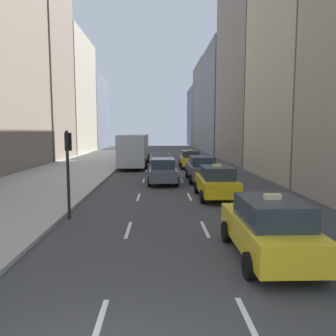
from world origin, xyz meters
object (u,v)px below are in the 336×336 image
Objects in this scene: city_bus at (135,149)px; taxi_third at (269,228)px; sedan_black_near at (163,170)px; sedan_silver_behind at (201,168)px; traffic_light_pole at (68,160)px; taxi_lead at (190,159)px; taxi_second at (216,182)px.

taxi_third is at bearing -77.62° from city_bus.
sedan_silver_behind reaches higher than sedan_black_near.
taxi_third is 0.88× the size of sedan_silver_behind.
sedan_black_near is 0.42× the size of city_bus.
sedan_silver_behind is at bearing 56.41° from traffic_light_pole.
traffic_light_pole reaches higher than taxi_lead.
taxi_second is at bearing 90.00° from taxi_third.
taxi_third is 13.98m from sedan_black_near.
sedan_silver_behind is at bearing 90.00° from taxi_second.
taxi_lead is 0.88× the size of sedan_silver_behind.
sedan_black_near is (-2.80, 13.69, 0.00)m from taxi_third.
taxi_second is at bearing -71.84° from city_bus.
taxi_lead is at bearing 73.57° from sedan_black_near.
taxi_second is 7.99m from traffic_light_pole.
sedan_black_near is 2.95m from sedan_silver_behind.
city_bus reaches higher than taxi_lead.
sedan_black_near is at bearing -161.73° from sedan_silver_behind.
sedan_silver_behind is (0.00, -8.57, 0.04)m from taxi_lead.
traffic_light_pole reaches higher than sedan_silver_behind.
sedan_silver_behind is at bearing 90.00° from taxi_third.
sedan_black_near is (-2.80, 5.24, 0.00)m from taxi_second.
taxi_second and taxi_third have the same top height.
traffic_light_pole is at bearing 146.58° from taxi_third.
sedan_silver_behind is 12.29m from traffic_light_pole.
traffic_light_pole is at bearing -123.59° from sedan_silver_behind.
taxi_third is (0.00, -8.45, 0.00)m from taxi_second.
taxi_second is 8.45m from taxi_third.
traffic_light_pole reaches higher than sedan_black_near.
taxi_third reaches higher than sedan_black_near.
city_bus is (-5.61, 17.11, 0.91)m from taxi_second.
sedan_black_near is at bearing 118.13° from taxi_second.
taxi_third is at bearing -90.00° from sedan_silver_behind.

